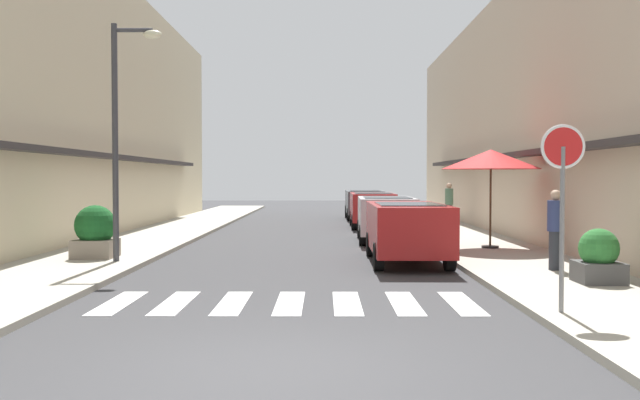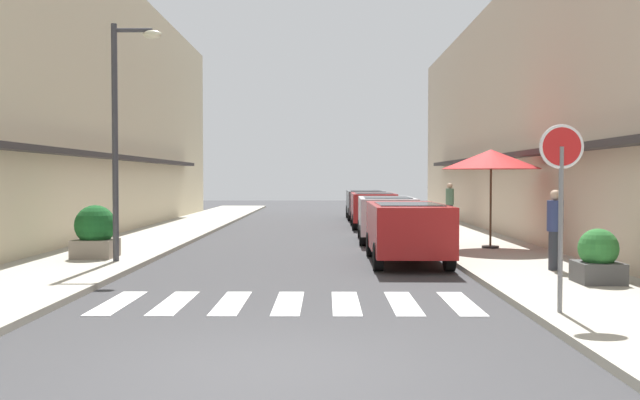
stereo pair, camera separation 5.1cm
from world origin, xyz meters
The scene contains 17 objects.
ground_plane centered at (0.00, 15.08, 0.00)m, with size 82.97×82.97×0.00m, color #38383A.
sidewalk_left centered at (-5.21, 15.08, 0.06)m, with size 3.12×52.80×0.12m, color #ADA899.
sidewalk_right centered at (5.21, 15.08, 0.06)m, with size 3.12×52.80×0.12m, color #ADA899.
building_row_left centered at (-9.27, 15.97, 4.71)m, with size 5.50×35.94×9.42m.
building_row_right centered at (9.27, 15.97, 4.33)m, with size 5.50×35.94×8.66m.
crosswalk centered at (0.00, 3.98, 0.01)m, with size 6.15×2.20×0.01m.
parked_car_near centered at (2.60, 9.36, 0.92)m, with size 1.84×4.38×1.47m.
parked_car_mid centered at (2.60, 14.99, 0.92)m, with size 1.90×4.06×1.47m.
parked_car_far centered at (2.60, 21.37, 0.92)m, with size 1.85×4.19×1.47m.
parked_car_distant centered at (2.60, 27.22, 0.92)m, with size 1.81×4.47×1.47m.
round_street_sign centered at (4.04, 2.66, 2.22)m, with size 0.65×0.07×2.74m.
street_lamp centered at (-4.15, 8.77, 3.51)m, with size 1.19×0.28×5.57m.
cafe_umbrella centered at (5.25, 11.93, 2.60)m, with size 2.76×2.76×2.77m.
planter_corner centered at (5.71, 5.48, 0.59)m, with size 0.81×0.81×1.02m.
planter_midblock centered at (-5.07, 9.50, 0.75)m, with size 1.00×1.00×1.30m.
pedestrian_walking_near centered at (5.50, 7.28, 1.02)m, with size 0.34×0.34×1.71m.
pedestrian_walking_far centered at (5.82, 21.33, 1.05)m, with size 0.34×0.34×1.76m.
Camera 1 is at (0.56, -7.31, 2.08)m, focal length 38.46 mm.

